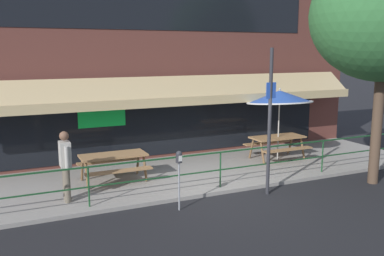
{
  "coord_description": "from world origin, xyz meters",
  "views": [
    {
      "loc": [
        -5.25,
        -9.27,
        3.67
      ],
      "look_at": [
        -0.22,
        1.6,
        1.5
      ],
      "focal_mm": 40.0,
      "sensor_mm": 36.0,
      "label": 1
    }
  ],
  "objects_px": {
    "picnic_table_left": "(113,160)",
    "parking_meter_near": "(179,163)",
    "street_sign_pole": "(270,121)",
    "picnic_table_centre": "(277,141)",
    "pedestrian_walking": "(65,162)",
    "patio_umbrella_centre": "(280,97)"
  },
  "relations": [
    {
      "from": "picnic_table_left",
      "to": "patio_umbrella_centre",
      "type": "height_order",
      "value": "patio_umbrella_centre"
    },
    {
      "from": "street_sign_pole",
      "to": "pedestrian_walking",
      "type": "bearing_deg",
      "value": 164.27
    },
    {
      "from": "patio_umbrella_centre",
      "to": "street_sign_pole",
      "type": "distance_m",
      "value": 3.38
    },
    {
      "from": "picnic_table_centre",
      "to": "street_sign_pole",
      "type": "bearing_deg",
      "value": -129.87
    },
    {
      "from": "pedestrian_walking",
      "to": "parking_meter_near",
      "type": "distance_m",
      "value": 2.73
    },
    {
      "from": "picnic_table_left",
      "to": "picnic_table_centre",
      "type": "xyz_separation_m",
      "value": [
        5.59,
        0.16,
        0.0
      ]
    },
    {
      "from": "picnic_table_centre",
      "to": "parking_meter_near",
      "type": "relative_size",
      "value": 1.27
    },
    {
      "from": "pedestrian_walking",
      "to": "picnic_table_centre",
      "type": "bearing_deg",
      "value": 10.1
    },
    {
      "from": "picnic_table_centre",
      "to": "patio_umbrella_centre",
      "type": "relative_size",
      "value": 0.75
    },
    {
      "from": "picnic_table_left",
      "to": "patio_umbrella_centre",
      "type": "distance_m",
      "value": 5.79
    },
    {
      "from": "parking_meter_near",
      "to": "patio_umbrella_centre",
      "type": "bearing_deg",
      "value": 29.47
    },
    {
      "from": "pedestrian_walking",
      "to": "street_sign_pole",
      "type": "bearing_deg",
      "value": -15.73
    },
    {
      "from": "picnic_table_left",
      "to": "parking_meter_near",
      "type": "bearing_deg",
      "value": -70.77
    },
    {
      "from": "picnic_table_centre",
      "to": "street_sign_pole",
      "type": "relative_size",
      "value": 0.48
    },
    {
      "from": "picnic_table_centre",
      "to": "parking_meter_near",
      "type": "distance_m",
      "value": 5.45
    },
    {
      "from": "street_sign_pole",
      "to": "picnic_table_left",
      "type": "bearing_deg",
      "value": 144.3
    },
    {
      "from": "picnic_table_centre",
      "to": "parking_meter_near",
      "type": "height_order",
      "value": "parking_meter_near"
    },
    {
      "from": "picnic_table_left",
      "to": "street_sign_pole",
      "type": "height_order",
      "value": "street_sign_pole"
    },
    {
      "from": "patio_umbrella_centre",
      "to": "pedestrian_walking",
      "type": "bearing_deg",
      "value": -170.22
    },
    {
      "from": "picnic_table_centre",
      "to": "pedestrian_walking",
      "type": "xyz_separation_m",
      "value": [
        -7.02,
        -1.25,
        0.35
      ]
    },
    {
      "from": "pedestrian_walking",
      "to": "street_sign_pole",
      "type": "relative_size",
      "value": 0.46
    },
    {
      "from": "parking_meter_near",
      "to": "street_sign_pole",
      "type": "distance_m",
      "value": 2.64
    }
  ]
}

